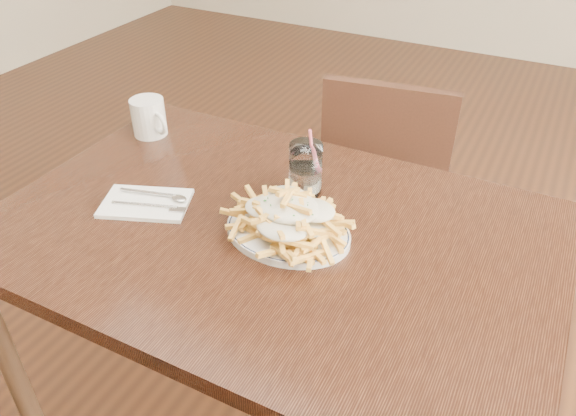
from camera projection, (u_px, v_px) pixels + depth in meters
The scene contains 8 objects.
table at pixel (272, 254), 1.26m from camera, with size 1.20×0.80×0.75m.
chair_far at pixel (385, 179), 1.87m from camera, with size 0.44×0.44×0.85m.
fries_plate at pixel (288, 232), 1.18m from camera, with size 0.32×0.29×0.02m.
loaded_fries at pixel (288, 212), 1.15m from camera, with size 0.28×0.23×0.08m.
napkin at pixel (146, 203), 1.27m from camera, with size 0.19×0.13×0.01m, color white.
cutlery at pixel (147, 199), 1.27m from camera, with size 0.19×0.12×0.01m.
water_glass at pixel (306, 172), 1.29m from camera, with size 0.08×0.08×0.17m.
coffee_mug at pixel (149, 117), 1.53m from camera, with size 0.13×0.09×0.10m.
Camera 1 is at (0.47, -0.84, 1.48)m, focal length 35.00 mm.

